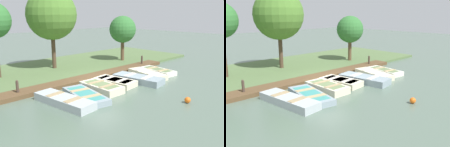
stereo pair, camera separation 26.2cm
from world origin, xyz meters
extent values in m
plane|color=#566B5B|center=(0.00, 0.00, 0.00)|extent=(80.00, 80.00, 0.00)
cube|color=#567042|center=(-5.00, 0.00, 0.09)|extent=(8.00, 24.00, 0.18)
cube|color=brown|center=(-1.11, 0.00, 0.12)|extent=(1.18, 14.06, 0.23)
cube|color=#B2BCC1|center=(1.61, -4.20, 0.20)|extent=(3.54, 1.41, 0.39)
cube|color=beige|center=(1.61, -4.20, 0.38)|extent=(2.90, 1.12, 0.03)
cube|color=tan|center=(2.27, -4.13, 0.41)|extent=(0.45, 1.00, 0.03)
cube|color=tan|center=(0.96, -4.27, 0.41)|extent=(0.45, 1.00, 0.03)
cube|color=#8C9EA8|center=(1.67, -2.91, 0.15)|extent=(3.37, 1.77, 0.30)
cube|color=teal|center=(1.67, -2.91, 0.29)|extent=(2.76, 1.41, 0.02)
cube|color=tan|center=(2.27, -3.02, 0.31)|extent=(0.52, 1.14, 0.03)
cube|color=tan|center=(1.07, -2.79, 0.31)|extent=(0.52, 1.14, 0.03)
cube|color=beige|center=(1.29, -1.43, 0.20)|extent=(2.65, 1.24, 0.40)
cube|color=#6B7F51|center=(1.29, -1.43, 0.39)|extent=(2.17, 0.97, 0.03)
cube|color=tan|center=(1.79, -1.43, 0.41)|extent=(0.28, 1.11, 0.03)
cube|color=tan|center=(0.79, -1.42, 0.41)|extent=(0.28, 1.11, 0.03)
cube|color=beige|center=(1.00, -0.01, 0.18)|extent=(2.74, 1.52, 0.36)
cube|color=#4C709E|center=(1.00, -0.01, 0.34)|extent=(2.24, 1.20, 0.03)
cube|color=beige|center=(1.50, 0.05, 0.37)|extent=(0.39, 1.13, 0.03)
cube|color=beige|center=(0.51, -0.07, 0.37)|extent=(0.39, 1.13, 0.03)
cube|color=#8C9EA8|center=(1.65, 1.45, 0.20)|extent=(3.38, 1.70, 0.41)
cube|color=teal|center=(1.65, 1.45, 0.39)|extent=(2.77, 1.34, 0.03)
cube|color=beige|center=(2.26, 1.54, 0.42)|extent=(0.49, 1.16, 0.03)
cube|color=beige|center=(1.04, 1.35, 0.42)|extent=(0.49, 1.16, 0.03)
cube|color=beige|center=(1.20, 2.99, 0.18)|extent=(3.21, 1.68, 0.36)
cube|color=beige|center=(1.20, 2.99, 0.35)|extent=(2.62, 1.34, 0.03)
cube|color=beige|center=(1.77, 2.87, 0.38)|extent=(0.51, 1.01, 0.03)
cube|color=beige|center=(0.64, 3.12, 0.38)|extent=(0.51, 1.01, 0.03)
cube|color=silver|center=(1.15, 4.32, 0.16)|extent=(2.82, 1.43, 0.32)
cube|color=#6B7F51|center=(1.15, 4.32, 0.31)|extent=(2.31, 1.13, 0.03)
cube|color=tan|center=(1.66, 4.25, 0.33)|extent=(0.39, 1.04, 0.03)
cube|color=tan|center=(0.64, 4.38, 0.33)|extent=(0.39, 1.04, 0.03)
cylinder|color=#47382D|center=(-1.13, -5.26, 0.41)|extent=(0.15, 0.15, 0.82)
sphere|color=#47382D|center=(-1.13, -5.26, 0.84)|extent=(0.13, 0.13, 0.13)
cylinder|color=#47382D|center=(-1.13, 5.33, 0.41)|extent=(0.15, 0.15, 0.82)
sphere|color=#47382D|center=(-1.13, 5.33, 0.84)|extent=(0.13, 0.13, 0.13)
sphere|color=orange|center=(5.77, 0.28, 0.15)|extent=(0.31, 0.31, 0.31)
cylinder|color=#4C3828|center=(-5.05, -0.51, 1.59)|extent=(0.30, 0.30, 3.18)
sphere|color=#4C7A2D|center=(-5.05, -0.51, 4.20)|extent=(3.72, 3.72, 3.72)
cylinder|color=brown|center=(-3.47, 5.50, 1.13)|extent=(0.31, 0.31, 2.27)
sphere|color=#337033|center=(-3.47, 5.50, 2.91)|extent=(2.32, 2.32, 2.32)
camera|label=1|loc=(11.39, -10.65, 4.45)|focal=40.00mm
camera|label=2|loc=(11.58, -10.46, 4.45)|focal=40.00mm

